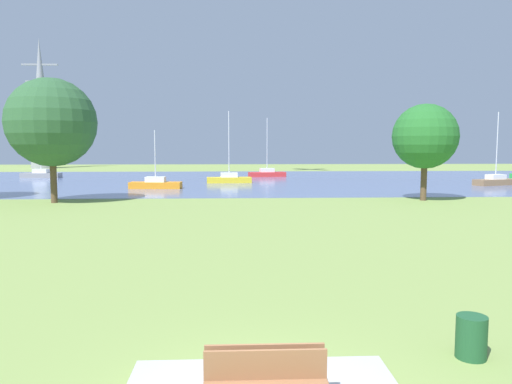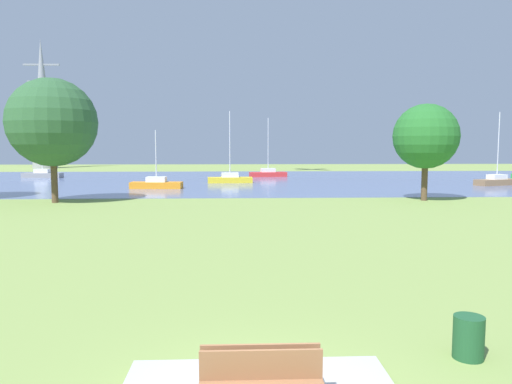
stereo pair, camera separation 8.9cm
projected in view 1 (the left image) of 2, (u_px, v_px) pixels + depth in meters
ground_plane at (241, 212)px, 29.11m from camera, size 160.00×160.00×0.00m
bench_facing_water at (264, 373)px, 7.45m from camera, size 1.80×0.48×0.89m
litter_bin at (471, 337)px, 9.02m from camera, size 0.56×0.56×0.80m
water_surface at (238, 180)px, 56.96m from camera, size 140.00×40.00×0.02m
sailboat_orange at (156, 184)px, 45.55m from camera, size 4.89×1.83×5.45m
sailboat_yellow at (229, 179)px, 52.66m from camera, size 4.90×1.87×7.71m
sailboat_brown at (495, 181)px, 49.50m from camera, size 5.02×3.05×7.39m
sailboat_red at (267, 173)px, 63.40m from camera, size 4.98×2.28×7.60m
sailboat_gray at (41, 174)px, 61.25m from camera, size 4.87×1.75×6.17m
tree_west_far at (51, 123)px, 33.57m from camera, size 6.12×6.12×8.66m
tree_east_far at (425, 137)px, 35.18m from camera, size 4.70×4.70×7.03m
electricity_pylon at (41, 104)px, 87.84m from camera, size 6.40×4.40×23.30m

